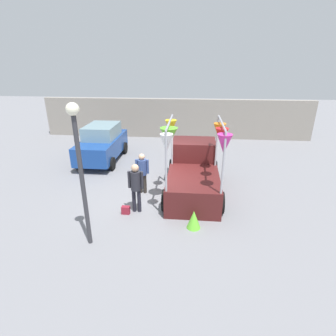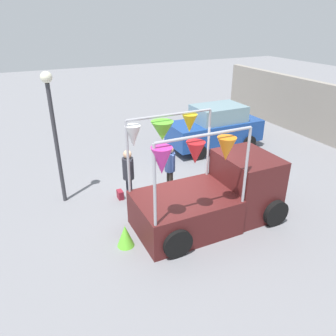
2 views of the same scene
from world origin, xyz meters
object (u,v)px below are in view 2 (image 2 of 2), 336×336
(parked_car, at_px, (215,127))
(street_lamp, at_px, (53,121))
(folded_kite_bundle_lime, at_px, (125,236))
(vendor_truck, at_px, (216,192))
(person_customer, at_px, (128,172))
(person_vendor, at_px, (170,165))
(handbag, at_px, (120,195))

(parked_car, distance_m, street_lamp, 7.18)
(folded_kite_bundle_lime, bearing_deg, street_lamp, -161.20)
(parked_car, bearing_deg, vendor_truck, -32.71)
(vendor_truck, relative_size, parked_car, 1.01)
(vendor_truck, bearing_deg, person_customer, -135.51)
(vendor_truck, height_order, person_vendor, vendor_truck)
(vendor_truck, distance_m, folded_kite_bundle_lime, 2.76)
(vendor_truck, relative_size, street_lamp, 1.02)
(person_customer, relative_size, street_lamp, 0.44)
(person_customer, xyz_separation_m, street_lamp, (-1.00, -1.82, 1.53))
(folded_kite_bundle_lime, bearing_deg, vendor_truck, 90.94)
(parked_car, distance_m, handbag, 5.74)
(person_customer, height_order, handbag, person_customer)
(vendor_truck, distance_m, handbag, 3.18)
(parked_car, xyz_separation_m, person_vendor, (2.76, -3.51, 0.04))
(street_lamp, bearing_deg, person_customer, 61.16)
(folded_kite_bundle_lime, bearing_deg, parked_car, 129.76)
(vendor_truck, xyz_separation_m, person_vendor, (-1.97, -0.48, 0.11))
(person_customer, bearing_deg, street_lamp, -118.84)
(person_vendor, bearing_deg, vendor_truck, 13.58)
(person_customer, xyz_separation_m, folded_kite_bundle_lime, (1.97, -0.81, -0.77))
(street_lamp, bearing_deg, vendor_truck, 51.73)
(parked_car, distance_m, person_vendor, 4.47)
(vendor_truck, bearing_deg, handbag, -137.41)
(street_lamp, bearing_deg, parked_car, 104.94)
(person_customer, distance_m, folded_kite_bundle_lime, 2.26)
(folded_kite_bundle_lime, bearing_deg, person_customer, 157.69)
(vendor_truck, bearing_deg, person_vendor, -166.42)
(person_customer, xyz_separation_m, person_vendor, (-0.05, 1.42, -0.08))
(vendor_truck, height_order, street_lamp, street_lamp)
(person_vendor, height_order, folded_kite_bundle_lime, person_vendor)
(person_vendor, bearing_deg, parked_car, 128.10)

